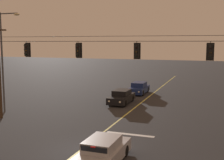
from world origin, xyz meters
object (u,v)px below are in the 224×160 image
object	(u,v)px
traffic_light_left_inner	(78,50)
traffic_light_leftmost	(27,50)
car_oncoming_lead	(121,97)
car_waiting_near_lane	(103,152)
traffic_light_centre	(137,51)
street_lamp_corner	(5,54)
car_oncoming_trailing	(139,88)
traffic_light_right_inner	(210,52)

from	to	relation	value
traffic_light_left_inner	traffic_light_leftmost	bearing A→B (deg)	180.00
traffic_light_left_inner	car_oncoming_lead	xyz separation A→B (m)	(0.37, 9.16, -5.06)
car_waiting_near_lane	traffic_light_left_inner	bearing A→B (deg)	126.02
traffic_light_left_inner	traffic_light_centre	xyz separation A→B (m)	(4.40, 0.00, 0.00)
street_lamp_corner	traffic_light_leftmost	bearing A→B (deg)	-27.22
car_oncoming_trailing	car_oncoming_lead	bearing A→B (deg)	-92.04
car_oncoming_lead	car_oncoming_trailing	bearing A→B (deg)	87.96
car_waiting_near_lane	street_lamp_corner	size ratio (longest dim) A/B	0.49
car_oncoming_trailing	street_lamp_corner	distance (m)	16.78
traffic_light_left_inner	car_oncoming_lead	distance (m)	10.47
traffic_light_left_inner	traffic_light_right_inner	distance (m)	9.15
traffic_light_right_inner	car_waiting_near_lane	distance (m)	9.14
traffic_light_leftmost	car_waiting_near_lane	distance (m)	11.58
traffic_light_centre	car_waiting_near_lane	bearing A→B (deg)	-91.86
traffic_light_leftmost	traffic_light_right_inner	world-z (taller)	same
car_waiting_near_lane	car_oncoming_lead	size ratio (longest dim) A/B	0.98
traffic_light_leftmost	street_lamp_corner	xyz separation A→B (m)	(-3.75, 1.93, -0.44)
traffic_light_centre	traffic_light_leftmost	bearing A→B (deg)	180.00
car_oncoming_lead	car_oncoming_trailing	size ratio (longest dim) A/B	1.00
car_oncoming_trailing	traffic_light_leftmost	bearing A→B (deg)	-108.07
traffic_light_left_inner	car_oncoming_trailing	distance (m)	16.27
traffic_light_centre	car_oncoming_trailing	world-z (taller)	traffic_light_centre
traffic_light_centre	car_oncoming_trailing	bearing A→B (deg)	103.83
traffic_light_right_inner	traffic_light_centre	bearing A→B (deg)	180.00
traffic_light_leftmost	traffic_light_left_inner	bearing A→B (deg)	0.00
traffic_light_left_inner	car_oncoming_trailing	size ratio (longest dim) A/B	0.28
traffic_light_leftmost	traffic_light_left_inner	size ratio (longest dim) A/B	1.00
traffic_light_leftmost	car_waiting_near_lane	xyz separation A→B (m)	(8.66, -5.79, -5.06)
street_lamp_corner	traffic_light_centre	bearing A→B (deg)	-8.71
traffic_light_left_inner	car_oncoming_trailing	bearing A→B (deg)	87.79
traffic_light_left_inner	car_oncoming_lead	size ratio (longest dim) A/B	0.28
traffic_light_left_inner	car_oncoming_lead	bearing A→B (deg)	87.67
traffic_light_leftmost	car_oncoming_lead	bearing A→B (deg)	62.26
traffic_light_centre	car_waiting_near_lane	xyz separation A→B (m)	(-0.19, -5.79, -5.06)
traffic_light_right_inner	car_oncoming_lead	world-z (taller)	traffic_light_right_inner
car_oncoming_lead	street_lamp_corner	xyz separation A→B (m)	(-8.57, -7.23, 4.62)
traffic_light_centre	car_oncoming_lead	world-z (taller)	traffic_light_centre
car_oncoming_trailing	street_lamp_corner	world-z (taller)	street_lamp_corner
traffic_light_right_inner	street_lamp_corner	distance (m)	17.46
car_oncoming_lead	street_lamp_corner	distance (m)	12.13
traffic_light_left_inner	car_oncoming_lead	world-z (taller)	traffic_light_left_inner
car_waiting_near_lane	traffic_light_leftmost	bearing A→B (deg)	146.21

